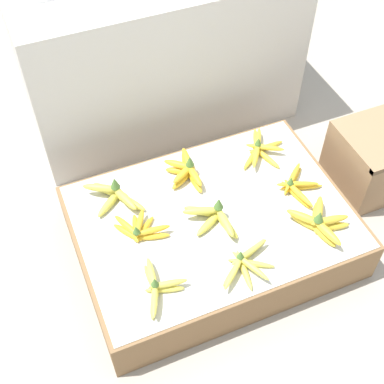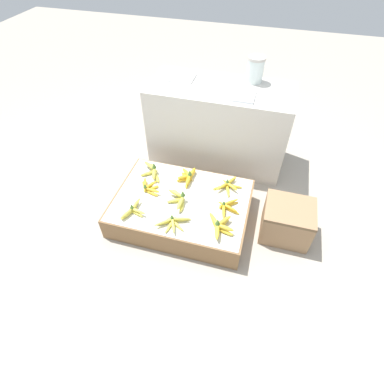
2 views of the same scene
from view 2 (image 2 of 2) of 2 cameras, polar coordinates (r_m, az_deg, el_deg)
ground_plane at (r=2.49m, az=-1.87°, el=-4.55°), size 10.00×10.00×0.00m
display_platform at (r=2.41m, az=-1.93°, el=-3.02°), size 1.05×0.75×0.20m
back_vendor_table at (r=2.84m, az=5.06°, el=12.60°), size 1.23×0.55×0.74m
wooden_crate at (r=2.37m, az=17.62°, el=-5.26°), size 0.36×0.32×0.29m
banana_bunch_front_left at (r=2.27m, az=-11.19°, el=-3.39°), size 0.17×0.23×0.08m
banana_bunch_front_midleft at (r=2.16m, az=-3.67°, el=-5.70°), size 0.24×0.19×0.08m
banana_bunch_front_midright at (r=2.13m, az=5.25°, el=-6.44°), size 0.21×0.24×0.11m
banana_bunch_middle_left at (r=2.42m, az=-8.23°, el=0.86°), size 0.20×0.16×0.08m
banana_bunch_middle_midleft at (r=2.30m, az=-2.50°, el=-1.28°), size 0.17×0.23×0.11m
banana_bunch_middle_midright at (r=2.26m, az=6.65°, el=-2.88°), size 0.19×0.23×0.08m
banana_bunch_back_left at (r=2.54m, az=-7.49°, el=4.00°), size 0.21×0.23×0.11m
banana_bunch_back_midleft at (r=2.47m, az=-0.75°, el=2.96°), size 0.14×0.23×0.10m
banana_bunch_back_midright at (r=2.43m, az=6.84°, el=1.34°), size 0.23×0.25×0.08m
glass_jar at (r=2.74m, az=11.96°, el=21.88°), size 0.15×0.15×0.21m
foam_tray_white at (r=2.80m, az=-2.21°, el=21.09°), size 0.24×0.21×0.02m
foam_tray_dark at (r=2.52m, az=9.54°, el=17.64°), size 0.20×0.21×0.02m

